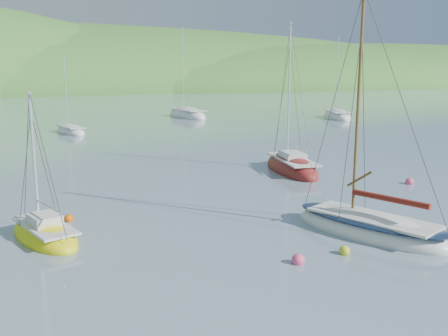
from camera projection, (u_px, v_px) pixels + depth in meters
name	position (u px, v px, depth m)	size (l,w,h in m)	color
ground	(347.00, 259.00, 17.69)	(700.00, 700.00, 0.00)	slate
daysailer_white	(369.00, 228.00, 20.44)	(4.53, 7.17, 10.35)	silver
sloop_red	(291.00, 168.00, 32.96)	(3.86, 7.43, 10.47)	maroon
sailboat_yellow	(45.00, 235.00, 19.83)	(3.06, 5.11, 6.35)	yellow
distant_sloop_a	(71.00, 132.00, 52.54)	(3.24, 6.42, 8.75)	silver
distant_sloop_b	(187.00, 116.00, 70.02)	(4.01, 9.68, 13.50)	silver
distant_sloop_d	(337.00, 117.00, 68.36)	(6.06, 8.99, 12.13)	silver
mooring_buoys	(353.00, 206.00, 24.13)	(23.77, 8.87, 0.50)	gold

